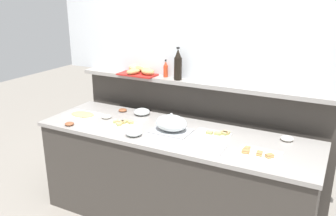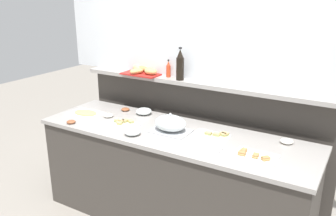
{
  "view_description": "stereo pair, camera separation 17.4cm",
  "coord_description": "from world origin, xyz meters",
  "px_view_note": "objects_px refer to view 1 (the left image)",
  "views": [
    {
      "loc": [
        1.27,
        -2.57,
        2.05
      ],
      "look_at": [
        -0.11,
        0.1,
        1.06
      ],
      "focal_mm": 37.95,
      "sensor_mm": 36.0,
      "label": 1
    },
    {
      "loc": [
        1.42,
        -2.48,
        2.05
      ],
      "look_at": [
        -0.11,
        0.1,
        1.06
      ],
      "focal_mm": 37.95,
      "sensor_mm": 36.0,
      "label": 2
    }
  ],
  "objects_px": {
    "condiment_bowl_dark": "(287,138)",
    "condiment_bowl_red": "(123,110)",
    "napkin_stack": "(213,149)",
    "glass_bowl_large": "(134,133)",
    "serving_cloche": "(171,124)",
    "condiment_bowl_teal": "(107,117)",
    "condiment_bowl_cream": "(69,124)",
    "hot_sauce_bottle": "(166,69)",
    "sandwich_platter_front": "(214,134)",
    "sandwich_platter_rear": "(258,153)",
    "bread_basket": "(140,71)",
    "glass_bowl_medium": "(142,112)",
    "sandwich_platter_side": "(123,124)",
    "cold_cuts_platter": "(83,115)",
    "wine_bottle_dark": "(178,65)"
  },
  "relations": [
    {
      "from": "condiment_bowl_cream",
      "to": "wine_bottle_dark",
      "type": "xyz_separation_m",
      "value": [
        0.73,
        0.76,
        0.47
      ]
    },
    {
      "from": "sandwich_platter_rear",
      "to": "hot_sauce_bottle",
      "type": "bearing_deg",
      "value": 150.7
    },
    {
      "from": "condiment_bowl_teal",
      "to": "bread_basket",
      "type": "xyz_separation_m",
      "value": [
        0.09,
        0.47,
        0.36
      ]
    },
    {
      "from": "sandwich_platter_side",
      "to": "condiment_bowl_dark",
      "type": "bearing_deg",
      "value": 13.2
    },
    {
      "from": "condiment_bowl_teal",
      "to": "bread_basket",
      "type": "distance_m",
      "value": 0.6
    },
    {
      "from": "sandwich_platter_front",
      "to": "bread_basket",
      "type": "bearing_deg",
      "value": 158.12
    },
    {
      "from": "napkin_stack",
      "to": "glass_bowl_large",
      "type": "bearing_deg",
      "value": -177.56
    },
    {
      "from": "sandwich_platter_front",
      "to": "bread_basket",
      "type": "relative_size",
      "value": 0.75
    },
    {
      "from": "serving_cloche",
      "to": "condiment_bowl_teal",
      "type": "bearing_deg",
      "value": 178.45
    },
    {
      "from": "condiment_bowl_dark",
      "to": "condiment_bowl_red",
      "type": "distance_m",
      "value": 1.61
    },
    {
      "from": "serving_cloche",
      "to": "condiment_bowl_teal",
      "type": "height_order",
      "value": "serving_cloche"
    },
    {
      "from": "serving_cloche",
      "to": "condiment_bowl_cream",
      "type": "distance_m",
      "value": 0.94
    },
    {
      "from": "cold_cuts_platter",
      "to": "serving_cloche",
      "type": "xyz_separation_m",
      "value": [
        0.96,
        0.03,
        0.06
      ]
    },
    {
      "from": "serving_cloche",
      "to": "glass_bowl_medium",
      "type": "distance_m",
      "value": 0.53
    },
    {
      "from": "cold_cuts_platter",
      "to": "condiment_bowl_teal",
      "type": "relative_size",
      "value": 3.59
    },
    {
      "from": "condiment_bowl_dark",
      "to": "condiment_bowl_red",
      "type": "xyz_separation_m",
      "value": [
        -1.61,
        -0.01,
        -0.0
      ]
    },
    {
      "from": "sandwich_platter_front",
      "to": "bread_basket",
      "type": "height_order",
      "value": "bread_basket"
    },
    {
      "from": "sandwich_platter_front",
      "to": "condiment_bowl_dark",
      "type": "xyz_separation_m",
      "value": [
        0.57,
        0.16,
        0.01
      ]
    },
    {
      "from": "glass_bowl_large",
      "to": "condiment_bowl_cream",
      "type": "distance_m",
      "value": 0.66
    },
    {
      "from": "hot_sauce_bottle",
      "to": "condiment_bowl_dark",
      "type": "bearing_deg",
      "value": -11.48
    },
    {
      "from": "serving_cloche",
      "to": "hot_sauce_bottle",
      "type": "height_order",
      "value": "hot_sauce_bottle"
    },
    {
      "from": "cold_cuts_platter",
      "to": "glass_bowl_medium",
      "type": "distance_m",
      "value": 0.58
    },
    {
      "from": "cold_cuts_platter",
      "to": "condiment_bowl_dark",
      "type": "bearing_deg",
      "value": 8.76
    },
    {
      "from": "sandwich_platter_rear",
      "to": "bread_basket",
      "type": "bearing_deg",
      "value": 156.9
    },
    {
      "from": "glass_bowl_medium",
      "to": "condiment_bowl_dark",
      "type": "distance_m",
      "value": 1.39
    },
    {
      "from": "glass_bowl_medium",
      "to": "condiment_bowl_cream",
      "type": "relative_size",
      "value": 1.92
    },
    {
      "from": "condiment_bowl_dark",
      "to": "napkin_stack",
      "type": "height_order",
      "value": "condiment_bowl_dark"
    },
    {
      "from": "condiment_bowl_red",
      "to": "wine_bottle_dark",
      "type": "height_order",
      "value": "wine_bottle_dark"
    },
    {
      "from": "condiment_bowl_dark",
      "to": "napkin_stack",
      "type": "xyz_separation_m",
      "value": [
        -0.47,
        -0.46,
        -0.01
      ]
    },
    {
      "from": "condiment_bowl_teal",
      "to": "napkin_stack",
      "type": "relative_size",
      "value": 0.55
    },
    {
      "from": "condiment_bowl_teal",
      "to": "sandwich_platter_rear",
      "type": "bearing_deg",
      "value": -4.73
    },
    {
      "from": "serving_cloche",
      "to": "sandwich_platter_side",
      "type": "bearing_deg",
      "value": -172.22
    },
    {
      "from": "sandwich_platter_rear",
      "to": "cold_cuts_platter",
      "type": "xyz_separation_m",
      "value": [
        -1.74,
        0.08,
        -0.0
      ]
    },
    {
      "from": "wine_bottle_dark",
      "to": "condiment_bowl_cream",
      "type": "bearing_deg",
      "value": -133.65
    },
    {
      "from": "serving_cloche",
      "to": "condiment_bowl_dark",
      "type": "distance_m",
      "value": 0.97
    },
    {
      "from": "cold_cuts_platter",
      "to": "serving_cloche",
      "type": "height_order",
      "value": "serving_cloche"
    },
    {
      "from": "cold_cuts_platter",
      "to": "wine_bottle_dark",
      "type": "xyz_separation_m",
      "value": [
        0.79,
        0.5,
        0.48
      ]
    },
    {
      "from": "glass_bowl_medium",
      "to": "napkin_stack",
      "type": "relative_size",
      "value": 0.93
    },
    {
      "from": "condiment_bowl_dark",
      "to": "condiment_bowl_teal",
      "type": "bearing_deg",
      "value": -171.52
    },
    {
      "from": "serving_cloche",
      "to": "napkin_stack",
      "type": "distance_m",
      "value": 0.5
    },
    {
      "from": "sandwich_platter_rear",
      "to": "serving_cloche",
      "type": "height_order",
      "value": "serving_cloche"
    },
    {
      "from": "sandwich_platter_rear",
      "to": "cold_cuts_platter",
      "type": "relative_size",
      "value": 0.95
    },
    {
      "from": "sandwich_platter_front",
      "to": "condiment_bowl_cream",
      "type": "height_order",
      "value": "sandwich_platter_front"
    },
    {
      "from": "sandwich_platter_side",
      "to": "cold_cuts_platter",
      "type": "xyz_separation_m",
      "value": [
        -0.5,
        0.04,
        -0.0
      ]
    },
    {
      "from": "bread_basket",
      "to": "serving_cloche",
      "type": "bearing_deg",
      "value": -38.67
    },
    {
      "from": "glass_bowl_medium",
      "to": "bread_basket",
      "type": "relative_size",
      "value": 0.4
    },
    {
      "from": "cold_cuts_platter",
      "to": "condiment_bowl_dark",
      "type": "distance_m",
      "value": 1.91
    },
    {
      "from": "sandwich_platter_front",
      "to": "wine_bottle_dark",
      "type": "relative_size",
      "value": 0.95
    },
    {
      "from": "glass_bowl_large",
      "to": "condiment_bowl_cream",
      "type": "xyz_separation_m",
      "value": [
        -0.65,
        -0.07,
        -0.01
      ]
    },
    {
      "from": "cold_cuts_platter",
      "to": "wine_bottle_dark",
      "type": "relative_size",
      "value": 1.07
    }
  ]
}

